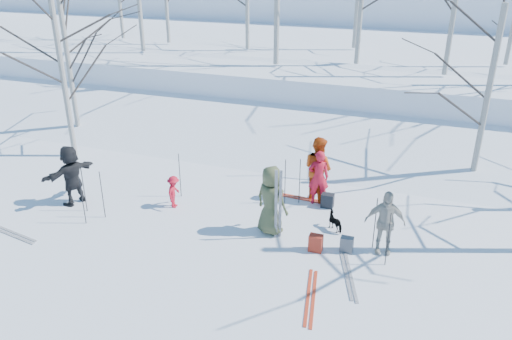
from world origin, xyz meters
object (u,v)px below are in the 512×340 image
at_px(skier_red_seated, 174,192).
at_px(skier_grey_west, 71,175).
at_px(backpack_dark, 328,201).
at_px(skier_olive_center, 271,200).
at_px(skier_red_north, 319,177).
at_px(backpack_red, 316,243).
at_px(skier_redor_behind, 318,168).
at_px(backpack_grey, 347,244).
at_px(dog, 336,221).
at_px(skier_cream_east, 385,222).

relative_size(skier_red_seated, skier_grey_west, 0.54).
bearing_deg(backpack_dark, skier_olive_center, -120.12).
distance_m(skier_red_north, backpack_red, 2.56).
xyz_separation_m(skier_redor_behind, backpack_grey, (1.34, -2.51, -0.74)).
bearing_deg(backpack_red, skier_redor_behind, 103.15).
height_order(skier_redor_behind, dog, skier_redor_behind).
relative_size(skier_cream_east, backpack_dark, 3.97).
distance_m(skier_cream_east, backpack_red, 1.68).
bearing_deg(backpack_red, skier_cream_east, 18.64).
height_order(skier_red_north, skier_cream_east, skier_cream_east).
bearing_deg(dog, backpack_dark, -120.22).
relative_size(skier_red_seated, backpack_grey, 2.43).
relative_size(skier_red_north, skier_grey_west, 0.92).
bearing_deg(backpack_grey, skier_grey_west, -178.98).
bearing_deg(skier_red_seated, skier_redor_behind, -70.33).
xyz_separation_m(skier_red_north, skier_redor_behind, (-0.10, 0.31, 0.14)).
xyz_separation_m(skier_red_north, skier_grey_west, (-6.46, -2.34, 0.07)).
relative_size(skier_red_north, backpack_grey, 4.17).
bearing_deg(skier_red_seated, backpack_grey, -105.25).
bearing_deg(skier_olive_center, skier_red_seated, 10.92).
distance_m(skier_cream_east, dog, 1.50).
xyz_separation_m(skier_olive_center, skier_grey_west, (-5.72, -0.37, -0.04)).
relative_size(skier_olive_center, backpack_dark, 4.50).
bearing_deg(skier_redor_behind, backpack_grey, 148.99).
relative_size(skier_olive_center, skier_redor_behind, 0.97).
bearing_deg(skier_olive_center, skier_redor_behind, -87.44).
xyz_separation_m(skier_cream_east, dog, (-1.24, 0.63, -0.56)).
distance_m(skier_grey_west, backpack_red, 7.03).
height_order(skier_grey_west, backpack_grey, skier_grey_west).
distance_m(skier_olive_center, skier_redor_behind, 2.36).
xyz_separation_m(skier_cream_east, skier_grey_west, (-8.49, -0.42, 0.07)).
bearing_deg(backpack_dark, skier_grey_west, -162.09).
height_order(skier_olive_center, dog, skier_olive_center).
height_order(skier_grey_west, backpack_dark, skier_grey_west).
xyz_separation_m(skier_olive_center, skier_redor_behind, (0.64, 2.27, 0.03)).
bearing_deg(skier_grey_west, skier_redor_behind, 130.32).
xyz_separation_m(skier_red_seated, backpack_grey, (4.93, -0.61, -0.27)).
relative_size(skier_red_seated, skier_cream_east, 0.58).
height_order(skier_redor_behind, skier_grey_west, skier_redor_behind).
xyz_separation_m(skier_red_seated, backpack_dark, (4.01, 1.44, -0.26)).
xyz_separation_m(skier_olive_center, skier_red_seated, (-2.96, 0.38, -0.44)).
relative_size(skier_cream_east, backpack_red, 3.78).
xyz_separation_m(skier_redor_behind, skier_cream_east, (2.13, -2.23, -0.14)).
relative_size(skier_red_seated, dog, 1.65).
xyz_separation_m(skier_redor_behind, skier_grey_west, (-6.36, -2.65, -0.07)).
bearing_deg(backpack_grey, skier_cream_east, 19.43).
xyz_separation_m(skier_olive_center, backpack_red, (1.28, -0.46, -0.69)).
bearing_deg(skier_grey_west, backpack_red, 107.02).
bearing_deg(skier_cream_east, backpack_dark, 124.06).
relative_size(skier_redor_behind, backpack_grey, 4.90).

